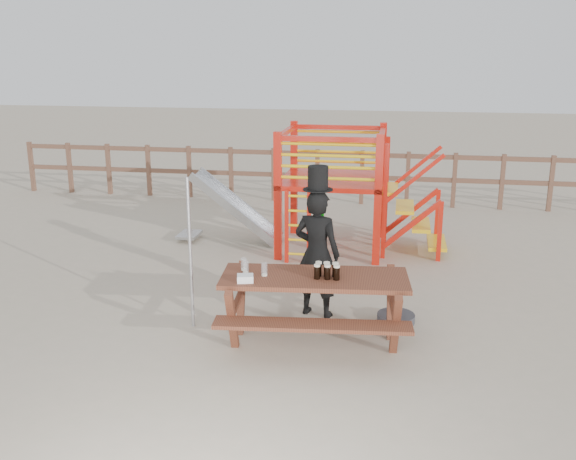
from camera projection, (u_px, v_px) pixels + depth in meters
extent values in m
plane|color=#B4A48C|center=(284.00, 332.00, 7.85)|extent=(60.00, 60.00, 0.00)
cube|color=brown|center=(340.00, 154.00, 14.19)|extent=(15.00, 0.06, 0.10)
cube|color=brown|center=(339.00, 177.00, 14.33)|extent=(15.00, 0.06, 0.10)
cube|color=brown|center=(32.00, 167.00, 15.57)|extent=(0.09, 0.09, 1.20)
cube|color=brown|center=(70.00, 168.00, 15.40)|extent=(0.09, 0.09, 1.20)
cube|color=brown|center=(109.00, 169.00, 15.24)|extent=(0.09, 0.09, 1.20)
cube|color=brown|center=(149.00, 170.00, 15.07)|extent=(0.09, 0.09, 1.20)
cube|color=brown|center=(189.00, 172.00, 14.91)|extent=(0.09, 0.09, 1.20)
cube|color=brown|center=(231.00, 173.00, 14.74)|extent=(0.09, 0.09, 1.20)
cube|color=brown|center=(274.00, 174.00, 14.58)|extent=(0.09, 0.09, 1.20)
cube|color=brown|center=(317.00, 176.00, 14.41)|extent=(0.09, 0.09, 1.20)
cube|color=brown|center=(362.00, 177.00, 14.25)|extent=(0.09, 0.09, 1.20)
cube|color=brown|center=(407.00, 179.00, 14.08)|extent=(0.09, 0.09, 1.20)
cube|color=brown|center=(454.00, 180.00, 13.92)|extent=(0.09, 0.09, 1.20)
cube|color=brown|center=(502.00, 182.00, 13.75)|extent=(0.09, 0.09, 1.20)
cube|color=brown|center=(551.00, 184.00, 13.58)|extent=(0.09, 0.09, 1.20)
cube|color=red|center=(278.00, 197.00, 10.32)|extent=(0.12, 0.12, 2.10)
cube|color=red|center=(378.00, 201.00, 10.06)|extent=(0.12, 0.12, 2.10)
cube|color=red|center=(294.00, 178.00, 11.84)|extent=(0.12, 0.12, 2.10)
cube|color=red|center=(381.00, 181.00, 11.58)|extent=(0.12, 0.12, 2.10)
cube|color=red|center=(333.00, 180.00, 10.91)|extent=(1.72, 1.72, 0.08)
cube|color=red|center=(328.00, 139.00, 9.93)|extent=(1.60, 0.08, 0.08)
cube|color=red|center=(338.00, 127.00, 11.45)|extent=(1.60, 0.08, 0.08)
cube|color=red|center=(287.00, 132.00, 10.82)|extent=(0.08, 1.60, 0.08)
cube|color=red|center=(382.00, 134.00, 10.56)|extent=(0.08, 1.60, 0.08)
cylinder|color=yellow|center=(328.00, 178.00, 10.10)|extent=(1.50, 0.05, 0.05)
cylinder|color=yellow|center=(338.00, 162.00, 11.62)|extent=(1.50, 0.05, 0.05)
cylinder|color=yellow|center=(328.00, 167.00, 10.05)|extent=(1.50, 0.05, 0.05)
cylinder|color=yellow|center=(338.00, 152.00, 11.57)|extent=(1.50, 0.05, 0.05)
cylinder|color=yellow|center=(328.00, 156.00, 10.00)|extent=(1.50, 0.05, 0.05)
cylinder|color=yellow|center=(338.00, 142.00, 11.52)|extent=(1.50, 0.05, 0.05)
cylinder|color=yellow|center=(328.00, 144.00, 9.96)|extent=(1.50, 0.05, 0.05)
cylinder|color=yellow|center=(338.00, 132.00, 11.47)|extent=(1.50, 0.05, 0.05)
cube|color=red|center=(287.00, 227.00, 10.28)|extent=(0.06, 0.06, 1.20)
cube|color=red|center=(309.00, 228.00, 10.22)|extent=(0.06, 0.06, 1.20)
cylinder|color=yellow|center=(298.00, 254.00, 10.37)|extent=(0.36, 0.04, 0.04)
cylinder|color=yellow|center=(298.00, 240.00, 10.30)|extent=(0.36, 0.04, 0.04)
cylinder|color=yellow|center=(298.00, 225.00, 10.24)|extent=(0.36, 0.04, 0.04)
cylinder|color=yellow|center=(298.00, 211.00, 10.17)|extent=(0.36, 0.04, 0.04)
cylinder|color=yellow|center=(298.00, 196.00, 10.11)|extent=(0.36, 0.04, 0.04)
cube|color=yellow|center=(389.00, 189.00, 10.78)|extent=(0.30, 0.90, 0.06)
cube|color=yellow|center=(405.00, 207.00, 10.82)|extent=(0.30, 0.90, 0.06)
cube|color=yellow|center=(421.00, 225.00, 10.85)|extent=(0.30, 0.90, 0.06)
cube|color=yellow|center=(436.00, 242.00, 10.89)|extent=(0.30, 0.90, 0.06)
cube|color=red|center=(412.00, 224.00, 10.42)|extent=(0.95, 0.08, 0.86)
cube|color=red|center=(411.00, 211.00, 11.28)|extent=(0.95, 0.08, 0.86)
cube|color=#B1B3B8|center=(237.00, 209.00, 11.35)|extent=(1.53, 0.55, 1.21)
cube|color=#B1B3B8|center=(233.00, 210.00, 11.08)|extent=(1.58, 0.04, 1.28)
cube|color=#B1B3B8|center=(240.00, 203.00, 11.59)|extent=(1.58, 0.04, 1.28)
cube|color=#B1B3B8|center=(189.00, 235.00, 11.64)|extent=(0.35, 0.55, 0.05)
cube|color=brown|center=(315.00, 278.00, 7.37)|extent=(2.21, 1.01, 0.05)
cube|color=brown|center=(312.00, 325.00, 6.89)|extent=(2.16, 0.51, 0.04)
cube|color=brown|center=(316.00, 286.00, 8.02)|extent=(2.16, 0.51, 0.04)
cube|color=brown|center=(237.00, 310.00, 7.55)|extent=(0.21, 1.29, 0.77)
cube|color=brown|center=(393.00, 314.00, 7.41)|extent=(0.21, 1.29, 0.77)
imported|color=black|center=(317.00, 254.00, 8.16)|extent=(0.69, 0.54, 1.66)
cube|color=#0E9A0F|center=(321.00, 236.00, 8.22)|extent=(0.07, 0.03, 0.39)
cylinder|color=black|center=(318.00, 189.00, 7.93)|extent=(0.38, 0.38, 0.01)
cylinder|color=black|center=(318.00, 178.00, 7.89)|extent=(0.26, 0.26, 0.29)
cube|color=white|center=(322.00, 168.00, 7.98)|extent=(0.13, 0.04, 0.03)
cylinder|color=#B2B2B7|center=(190.00, 254.00, 7.77)|extent=(0.04, 0.04, 1.89)
cylinder|color=#37373C|center=(396.00, 318.00, 8.13)|extent=(0.48, 0.48, 0.11)
cylinder|color=#37373C|center=(396.00, 311.00, 8.10)|extent=(0.06, 0.06, 0.09)
cube|color=white|center=(245.00, 278.00, 7.17)|extent=(0.21, 0.18, 0.08)
cylinder|color=black|center=(317.00, 273.00, 7.25)|extent=(0.07, 0.07, 0.15)
cylinder|color=#F1E6C5|center=(317.00, 265.00, 7.23)|extent=(0.07, 0.07, 0.02)
cylinder|color=black|center=(327.00, 273.00, 7.24)|extent=(0.07, 0.07, 0.15)
cylinder|color=#F1E6C5|center=(327.00, 266.00, 7.21)|extent=(0.07, 0.07, 0.02)
cylinder|color=black|center=(337.00, 274.00, 7.22)|extent=(0.07, 0.07, 0.15)
cylinder|color=#F1E6C5|center=(337.00, 266.00, 7.20)|extent=(0.07, 0.07, 0.02)
cylinder|color=black|center=(319.00, 270.00, 7.34)|extent=(0.07, 0.07, 0.15)
cylinder|color=#F1E6C5|center=(319.00, 263.00, 7.32)|extent=(0.07, 0.07, 0.02)
cylinder|color=black|center=(327.00, 270.00, 7.33)|extent=(0.07, 0.07, 0.15)
cylinder|color=#F1E6C5|center=(327.00, 263.00, 7.31)|extent=(0.07, 0.07, 0.02)
cylinder|color=black|center=(335.00, 271.00, 7.31)|extent=(0.07, 0.07, 0.15)
cylinder|color=#F1E6C5|center=(336.00, 264.00, 7.29)|extent=(0.07, 0.07, 0.02)
cylinder|color=silver|center=(244.00, 264.00, 7.53)|extent=(0.07, 0.07, 0.15)
cylinder|color=#F1E6C5|center=(244.00, 270.00, 7.55)|extent=(0.06, 0.06, 0.02)
cylinder|color=silver|center=(264.00, 270.00, 7.35)|extent=(0.07, 0.07, 0.15)
cylinder|color=#F1E6C5|center=(264.00, 275.00, 7.37)|extent=(0.06, 0.06, 0.02)
cylinder|color=silver|center=(246.00, 267.00, 7.43)|extent=(0.07, 0.07, 0.15)
cylinder|color=#F1E6C5|center=(246.00, 273.00, 7.45)|extent=(0.06, 0.06, 0.02)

